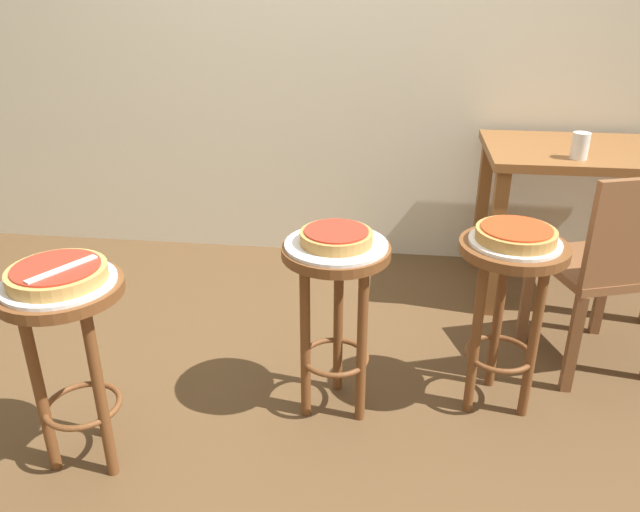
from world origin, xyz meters
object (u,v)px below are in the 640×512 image
object	(u,v)px
stool_middle	(336,292)
pizza_middle	(336,237)
serving_plate_middle	(336,245)
pizza_server_knife	(62,269)
dining_table	(574,177)
cup_near_edge	(580,146)
stool_foreground	(69,335)
pizza_leftside	(516,234)
pizza_foreground	(57,274)
serving_plate_foreground	(59,282)
serving_plate_leftside	(515,242)
stool_leftside	(508,289)
wooden_chair	(611,265)

from	to	relation	value
stool_middle	pizza_middle	world-z (taller)	pizza_middle
serving_plate_middle	pizza_server_knife	bearing A→B (deg)	-152.20
dining_table	cup_near_edge	distance (m)	0.28
dining_table	serving_plate_middle	bearing A→B (deg)	-133.91
stool_foreground	pizza_leftside	distance (m)	1.46
pizza_foreground	serving_plate_middle	distance (m)	0.86
serving_plate_foreground	dining_table	bearing A→B (deg)	38.55
pizza_middle	serving_plate_leftside	bearing A→B (deg)	9.33
stool_middle	pizza_leftside	xyz separation A→B (m)	(0.59, 0.10, 0.21)
serving_plate_foreground	serving_plate_middle	distance (m)	0.86
stool_leftside	serving_plate_leftside	bearing A→B (deg)	90.00
cup_near_edge	stool_foreground	bearing A→B (deg)	-144.54
pizza_foreground	pizza_middle	size ratio (longest dim) A/B	1.18
stool_foreground	pizza_server_knife	xyz separation A→B (m)	(0.03, -0.02, 0.23)
serving_plate_foreground	pizza_middle	distance (m)	0.86
pizza_leftside	dining_table	xyz separation A→B (m)	(0.42, 0.96, -0.09)
serving_plate_foreground	stool_leftside	xyz separation A→B (m)	(1.37, 0.47, -0.18)
pizza_middle	cup_near_edge	world-z (taller)	cup_near_edge
wooden_chair	pizza_server_knife	bearing A→B (deg)	-156.37
serving_plate_foreground	stool_leftside	size ratio (longest dim) A/B	0.51
stool_leftside	serving_plate_leftside	distance (m)	0.18
pizza_middle	pizza_leftside	bearing A→B (deg)	9.33
cup_near_edge	wooden_chair	distance (m)	0.60
pizza_middle	stool_leftside	distance (m)	0.64
stool_leftside	pizza_leftside	xyz separation A→B (m)	(0.00, 0.00, 0.21)
stool_middle	pizza_leftside	bearing A→B (deg)	9.33
pizza_leftside	cup_near_edge	size ratio (longest dim) A/B	2.34
serving_plate_leftside	cup_near_edge	distance (m)	0.87
pizza_leftside	pizza_middle	bearing A→B (deg)	-170.67
serving_plate_leftside	pizza_leftside	distance (m)	0.03
serving_plate_middle	cup_near_edge	xyz separation A→B (m)	(0.97, 0.87, 0.14)
stool_foreground	pizza_middle	bearing A→B (deg)	25.70
pizza_middle	pizza_server_knife	bearing A→B (deg)	-152.20
dining_table	cup_near_edge	world-z (taller)	cup_near_edge
stool_middle	dining_table	size ratio (longest dim) A/B	0.79
stool_middle	wooden_chair	bearing A→B (deg)	20.37
serving_plate_middle	dining_table	bearing A→B (deg)	46.09
pizza_foreground	pizza_server_knife	size ratio (longest dim) A/B	1.30
serving_plate_foreground	cup_near_edge	world-z (taller)	cup_near_edge
stool_leftside	pizza_leftside	size ratio (longest dim) A/B	2.46
serving_plate_middle	pizza_middle	world-z (taller)	pizza_middle
dining_table	wooden_chair	world-z (taller)	wooden_chair
stool_foreground	pizza_middle	distance (m)	0.89
pizza_middle	wooden_chair	distance (m)	1.11
stool_foreground	serving_plate_leftside	xyz separation A→B (m)	(1.37, 0.47, 0.18)
serving_plate_leftside	serving_plate_middle	bearing A→B (deg)	-170.67
serving_plate_foreground	stool_leftside	bearing A→B (deg)	18.99
stool_foreground	pizza_foreground	distance (m)	0.21
pizza_foreground	serving_plate_leftside	xyz separation A→B (m)	(1.37, 0.47, -0.03)
serving_plate_middle	wooden_chair	distance (m)	1.10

